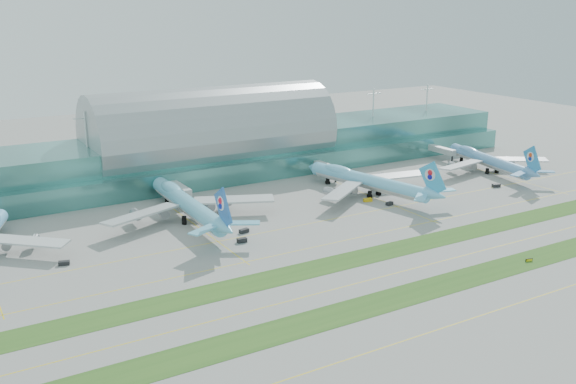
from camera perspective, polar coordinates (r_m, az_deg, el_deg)
ground at (r=216.11m, az=7.45°, el=-5.82°), size 700.00×700.00×0.00m
terminal at (r=318.83m, az=-6.75°, el=4.11°), size 340.00×69.10×36.00m
grass_strip_near at (r=196.69m, az=12.48°, el=-8.37°), size 420.00×12.00×0.08m
grass_strip_far at (r=217.55m, az=7.12°, el=-5.64°), size 420.00×12.00×0.08m
taxiline_a at (r=184.20m, az=16.74°, el=-10.48°), size 420.00×0.35×0.01m
taxiline_b at (r=206.16m, az=9.84°, el=-7.05°), size 420.00×0.35×0.01m
taxiline_c at (r=229.52m, az=4.70°, el=-4.39°), size 420.00×0.35×0.01m
taxiline_d at (r=246.71m, az=1.77°, el=-2.85°), size 420.00×0.35×0.01m
airliner_b at (r=252.53m, az=-8.96°, el=-0.98°), size 70.28×79.66×21.95m
airliner_c at (r=285.06m, az=7.02°, el=1.05°), size 66.22×76.28×21.19m
airliner_d at (r=338.03m, az=17.33°, el=2.76°), size 62.18×71.41×19.75m
gse_b at (r=220.67m, az=-19.29°, el=-5.98°), size 3.88×2.72×1.33m
gse_c at (r=228.15m, az=-4.11°, el=-4.30°), size 3.63×2.15×1.57m
gse_d at (r=237.49m, az=-3.93°, el=-3.47°), size 3.94×2.46×1.47m
gse_e at (r=276.29m, az=7.11°, el=-0.71°), size 3.93×2.24×1.36m
gse_f at (r=272.57m, az=9.01°, el=-1.03°), size 3.50×2.37×1.37m
gse_g at (r=311.28m, az=18.02°, el=0.56°), size 3.98×2.77×1.52m
gse_h at (r=345.06m, az=19.51°, el=1.91°), size 3.54×2.71×1.49m
taxiway_sign_east at (r=225.38m, az=20.64°, el=-5.68°), size 2.55×0.90×1.09m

